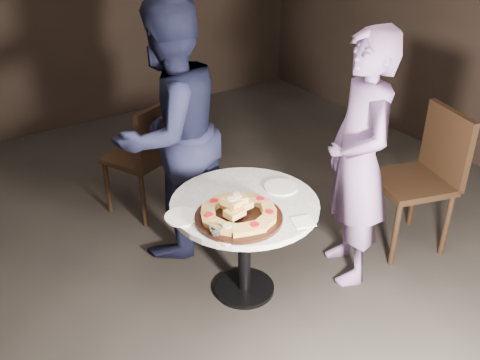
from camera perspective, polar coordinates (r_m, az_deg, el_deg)
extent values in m
plane|color=black|center=(3.51, 0.03, -13.42)|extent=(7.00, 7.00, 0.00)
cylinder|color=black|center=(3.63, 0.45, -11.41)|extent=(0.42, 0.42, 0.03)
cylinder|color=black|center=(3.43, 0.47, -7.24)|extent=(0.09, 0.09, 0.63)
cylinder|color=silver|center=(3.25, 0.49, -2.64)|extent=(0.95, 0.95, 0.04)
cylinder|color=black|center=(3.07, -0.14, -4.02)|extent=(0.54, 0.54, 0.02)
cube|color=tan|center=(3.16, 2.18, -2.36)|extent=(0.11, 0.13, 0.05)
cylinder|color=red|center=(3.15, 2.18, -2.01)|extent=(0.06, 0.06, 0.01)
cube|color=tan|center=(3.20, 0.99, -1.96)|extent=(0.14, 0.13, 0.05)
cube|color=tan|center=(3.20, -0.39, -1.86)|extent=(0.14, 0.13, 0.05)
cylinder|color=beige|center=(3.19, -0.40, -1.51)|extent=(0.07, 0.07, 0.01)
cube|color=tan|center=(3.19, -1.73, -2.07)|extent=(0.12, 0.11, 0.05)
cube|color=tan|center=(3.14, -2.79, -2.58)|extent=(0.13, 0.11, 0.05)
cylinder|color=red|center=(3.13, -2.80, -2.22)|extent=(0.06, 0.06, 0.01)
cube|color=tan|center=(3.08, -3.37, -3.28)|extent=(0.13, 0.14, 0.05)
cube|color=tan|center=(3.02, -3.32, -4.07)|extent=(0.12, 0.13, 0.05)
cylinder|color=red|center=(3.00, -3.34, -3.71)|extent=(0.07, 0.07, 0.01)
cube|color=tan|center=(2.96, -2.62, -4.79)|extent=(0.11, 0.13, 0.05)
cube|color=tan|center=(2.92, -1.38, -5.26)|extent=(0.13, 0.14, 0.05)
cylinder|color=beige|center=(2.91, -1.39, -4.89)|extent=(0.07, 0.07, 0.01)
cube|color=tan|center=(2.91, 0.14, -5.39)|extent=(0.13, 0.12, 0.05)
cube|color=tan|center=(2.93, 1.60, -5.12)|extent=(0.12, 0.11, 0.05)
cylinder|color=red|center=(2.92, 1.61, -4.75)|extent=(0.06, 0.06, 0.01)
cube|color=tan|center=(2.98, 2.67, -4.54)|extent=(0.13, 0.12, 0.05)
cube|color=tan|center=(3.04, 3.14, -3.78)|extent=(0.13, 0.14, 0.05)
cylinder|color=red|center=(3.03, 3.15, -3.42)|extent=(0.07, 0.07, 0.01)
cube|color=tan|center=(3.10, 2.95, -3.00)|extent=(0.12, 0.13, 0.05)
cube|color=tan|center=(3.08, 0.28, -2.49)|extent=(0.09, 0.11, 0.04)
cylinder|color=#2D6B1E|center=(3.07, 0.29, -2.13)|extent=(0.05, 0.05, 0.01)
cube|color=tan|center=(3.06, -1.11, -2.77)|extent=(0.09, 0.11, 0.04)
cylinder|color=beige|center=(3.05, -1.11, -2.41)|extent=(0.05, 0.05, 0.01)
cube|color=tan|center=(2.99, -0.58, -3.52)|extent=(0.12, 0.10, 0.04)
cylinder|color=orange|center=(2.98, -0.58, -3.15)|extent=(0.06, 0.06, 0.01)
cube|color=tan|center=(3.05, -0.28, -2.08)|extent=(0.13, 0.11, 0.05)
cylinder|color=beige|center=(3.04, -0.29, -1.71)|extent=(0.06, 0.06, 0.01)
cube|color=tan|center=(3.02, -0.92, -2.40)|extent=(0.11, 0.13, 0.05)
cylinder|color=beige|center=(3.01, -0.92, -2.03)|extent=(0.06, 0.06, 0.01)
cylinder|color=white|center=(3.11, -6.17, -3.91)|extent=(0.27, 0.27, 0.01)
cylinder|color=white|center=(3.39, 4.38, -0.76)|extent=(0.28, 0.28, 0.01)
imported|color=silver|center=(2.91, -2.60, -5.55)|extent=(0.09, 0.09, 0.07)
cube|color=white|center=(2.91, -1.42, -6.30)|extent=(0.12, 0.12, 0.01)
cube|color=white|center=(3.07, 6.74, -4.45)|extent=(0.15, 0.15, 0.01)
cube|color=black|center=(4.32, -10.77, 2.45)|extent=(0.58, 0.58, 0.04)
cube|color=black|center=(4.08, -8.77, 4.69)|extent=(0.42, 0.21, 0.47)
cylinder|color=black|center=(4.66, -10.67, 1.28)|extent=(0.05, 0.05, 0.47)
cylinder|color=black|center=(4.43, -13.94, -0.66)|extent=(0.05, 0.05, 0.47)
cylinder|color=black|center=(4.43, -7.04, 0.06)|extent=(0.05, 0.05, 0.47)
cylinder|color=black|center=(4.19, -10.29, -2.05)|extent=(0.05, 0.05, 0.47)
cube|color=black|center=(3.97, 17.74, -0.26)|extent=(0.60, 0.60, 0.05)
cube|color=black|center=(4.00, 21.17, 3.48)|extent=(0.18, 0.48, 0.52)
cylinder|color=black|center=(4.14, 13.29, -2.46)|extent=(0.05, 0.05, 0.52)
cylinder|color=black|center=(3.85, 16.24, -5.50)|extent=(0.05, 0.05, 0.52)
cylinder|color=black|center=(4.35, 18.05, -1.57)|extent=(0.05, 0.05, 0.52)
cylinder|color=black|center=(4.07, 21.18, -4.37)|extent=(0.05, 0.05, 0.52)
imported|color=black|center=(3.64, -7.45, 4.97)|extent=(1.03, 0.89, 1.80)
imported|color=slate|center=(3.43, 12.50, 1.94)|extent=(0.63, 0.73, 1.69)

